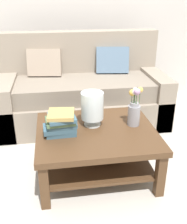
{
  "coord_description": "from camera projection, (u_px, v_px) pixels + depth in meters",
  "views": [
    {
      "loc": [
        -0.35,
        -2.32,
        1.52
      ],
      "look_at": [
        -0.01,
        -0.16,
        0.53
      ],
      "focal_mm": 43.38,
      "sensor_mm": 36.0,
      "label": 1
    }
  ],
  "objects": [
    {
      "name": "ground_plane",
      "position": [
        92.0,
        153.0,
        2.77
      ],
      "size": [
        10.0,
        10.0,
        0.0
      ],
      "primitive_type": "plane",
      "color": "#B7B2A8"
    },
    {
      "name": "back_wall",
      "position": [
        74.0,
        3.0,
        3.69
      ],
      "size": [
        6.4,
        0.12,
        2.7
      ],
      "primitive_type": "cube",
      "color": "#BCB7B2",
      "rests_on": "ground"
    },
    {
      "name": "couch",
      "position": [
        83.0,
        92.0,
        3.33
      ],
      "size": [
        1.97,
        0.9,
        1.06
      ],
      "color": "gray",
      "rests_on": "ground"
    },
    {
      "name": "coffee_table",
      "position": [
        97.0,
        142.0,
        2.36
      ],
      "size": [
        1.01,
        0.87,
        0.43
      ],
      "color": "#4C331E",
      "rests_on": "ground"
    },
    {
      "name": "book_stack_main",
      "position": [
        61.0,
        123.0,
        2.2
      ],
      "size": [
        0.28,
        0.24,
        0.2
      ],
      "color": "#3D6075",
      "rests_on": "coffee_table"
    },
    {
      "name": "glass_hurricane_vase",
      "position": [
        92.0,
        106.0,
        2.32
      ],
      "size": [
        0.2,
        0.2,
        0.3
      ],
      "color": "silver",
      "rests_on": "coffee_table"
    },
    {
      "name": "flower_pitcher",
      "position": [
        134.0,
        110.0,
        2.33
      ],
      "size": [
        0.12,
        0.11,
        0.35
      ],
      "color": "gray",
      "rests_on": "coffee_table"
    }
  ]
}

